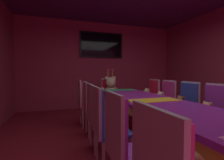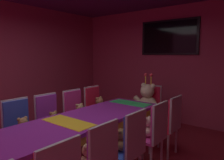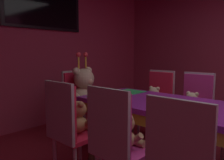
{
  "view_description": "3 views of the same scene",
  "coord_description": "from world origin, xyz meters",
  "px_view_note": "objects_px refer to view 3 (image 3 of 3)",
  "views": [
    {
      "loc": [
        -1.3,
        -2.04,
        1.14
      ],
      "look_at": [
        -0.21,
        1.34,
        0.98
      ],
      "focal_mm": 25.72,
      "sensor_mm": 36.0,
      "label": 1
    },
    {
      "loc": [
        2.19,
        -1.8,
        1.64
      ],
      "look_at": [
        -0.1,
        1.06,
        1.21
      ],
      "focal_mm": 34.38,
      "sensor_mm": 36.0,
      "label": 2
    },
    {
      "loc": [
        -2.04,
        -0.28,
        1.24
      ],
      "look_at": [
        -0.03,
        1.56,
        0.91
      ],
      "focal_mm": 35.62,
      "sensor_mm": 36.0,
      "label": 3
    }
  ],
  "objects_px": {
    "teddy_left_4": "(126,133)",
    "throne_chair": "(77,97)",
    "teddy_right_4": "(191,105)",
    "chair_right_5": "(159,97)",
    "chair_right_4": "(196,102)",
    "teddy_right_5": "(153,99)",
    "chair_left_4": "(114,137)",
    "chair_left_5": "(67,122)",
    "wall_tv": "(44,4)",
    "teddy_left_3": "(192,157)",
    "king_teddy_bear": "(85,90)",
    "teddy_left_5": "(79,119)"
  },
  "relations": [
    {
      "from": "teddy_left_5",
      "to": "teddy_left_3",
      "type": "bearing_deg",
      "value": -89.37
    },
    {
      "from": "teddy_left_4",
      "to": "teddy_right_5",
      "type": "height_order",
      "value": "teddy_right_5"
    },
    {
      "from": "chair_right_4",
      "to": "wall_tv",
      "type": "height_order",
      "value": "wall_tv"
    },
    {
      "from": "chair_left_4",
      "to": "chair_right_4",
      "type": "bearing_deg",
      "value": 0.73
    },
    {
      "from": "teddy_left_4",
      "to": "throne_chair",
      "type": "bearing_deg",
      "value": 65.54
    },
    {
      "from": "chair_left_4",
      "to": "wall_tv",
      "type": "bearing_deg",
      "value": 70.57
    },
    {
      "from": "chair_left_4",
      "to": "king_teddy_bear",
      "type": "distance_m",
      "value": 1.52
    },
    {
      "from": "teddy_left_5",
      "to": "chair_right_4",
      "type": "bearing_deg",
      "value": -19.63
    },
    {
      "from": "teddy_left_5",
      "to": "teddy_right_4",
      "type": "height_order",
      "value": "teddy_left_5"
    },
    {
      "from": "teddy_left_3",
      "to": "teddy_right_4",
      "type": "bearing_deg",
      "value": 22.93
    },
    {
      "from": "chair_right_5",
      "to": "teddy_right_5",
      "type": "height_order",
      "value": "chair_right_5"
    },
    {
      "from": "teddy_left_4",
      "to": "king_teddy_bear",
      "type": "distance_m",
      "value": 1.45
    },
    {
      "from": "teddy_left_5",
      "to": "throne_chair",
      "type": "height_order",
      "value": "throne_chair"
    },
    {
      "from": "wall_tv",
      "to": "chair_right_4",
      "type": "bearing_deg",
      "value": -69.58
    },
    {
      "from": "teddy_left_3",
      "to": "throne_chair",
      "type": "height_order",
      "value": "throne_chair"
    },
    {
      "from": "teddy_left_4",
      "to": "wall_tv",
      "type": "xyz_separation_m",
      "value": [
        0.66,
        2.28,
        1.47
      ]
    },
    {
      "from": "throne_chair",
      "to": "chair_right_5",
      "type": "bearing_deg",
      "value": 43.83
    },
    {
      "from": "teddy_right_4",
      "to": "teddy_right_5",
      "type": "relative_size",
      "value": 0.96
    },
    {
      "from": "teddy_right_4",
      "to": "chair_right_5",
      "type": "xyz_separation_m",
      "value": [
        0.14,
        0.56,
        0.01
      ]
    },
    {
      "from": "teddy_right_5",
      "to": "king_teddy_bear",
      "type": "bearing_deg",
      "value": -45.64
    },
    {
      "from": "teddy_left_4",
      "to": "chair_left_5",
      "type": "bearing_deg",
      "value": 107.4
    },
    {
      "from": "chair_left_4",
      "to": "chair_right_4",
      "type": "height_order",
      "value": "same"
    },
    {
      "from": "teddy_left_5",
      "to": "king_teddy_bear",
      "type": "relative_size",
      "value": 0.43
    },
    {
      "from": "chair_right_4",
      "to": "wall_tv",
      "type": "distance_m",
      "value": 2.82
    },
    {
      "from": "chair_left_4",
      "to": "teddy_left_4",
      "type": "distance_m",
      "value": 0.14
    },
    {
      "from": "wall_tv",
      "to": "teddy_left_4",
      "type": "bearing_deg",
      "value": -106.15
    },
    {
      "from": "teddy_left_3",
      "to": "teddy_right_4",
      "type": "distance_m",
      "value": 1.5
    },
    {
      "from": "chair_left_5",
      "to": "wall_tv",
      "type": "relative_size",
      "value": 0.69
    },
    {
      "from": "teddy_left_3",
      "to": "chair_left_5",
      "type": "xyz_separation_m",
      "value": [
        -0.16,
        1.13,
        0.03
      ]
    },
    {
      "from": "chair_left_5",
      "to": "teddy_left_5",
      "type": "xyz_separation_m",
      "value": [
        0.15,
        0.0,
        0.0
      ]
    },
    {
      "from": "chair_left_5",
      "to": "wall_tv",
      "type": "distance_m",
      "value": 2.4
    },
    {
      "from": "chair_left_4",
      "to": "chair_right_5",
      "type": "xyz_separation_m",
      "value": [
        1.64,
        0.58,
        0.0
      ]
    },
    {
      "from": "chair_right_4",
      "to": "wall_tv",
      "type": "relative_size",
      "value": 0.69
    },
    {
      "from": "teddy_left_5",
      "to": "chair_right_5",
      "type": "bearing_deg",
      "value": 0.4
    },
    {
      "from": "chair_left_4",
      "to": "teddy_left_5",
      "type": "xyz_separation_m",
      "value": [
        0.11,
        0.57,
        0.0
      ]
    },
    {
      "from": "chair_left_5",
      "to": "teddy_left_4",
      "type": "bearing_deg",
      "value": -72.6
    },
    {
      "from": "chair_left_5",
      "to": "teddy_right_5",
      "type": "xyz_separation_m",
      "value": [
        1.53,
        0.01,
        -0.01
      ]
    },
    {
      "from": "teddy_right_4",
      "to": "throne_chair",
      "type": "relative_size",
      "value": 0.31
    },
    {
      "from": "chair_left_5",
      "to": "teddy_left_5",
      "type": "height_order",
      "value": "chair_left_5"
    },
    {
      "from": "chair_right_4",
      "to": "chair_left_4",
      "type": "bearing_deg",
      "value": 0.73
    },
    {
      "from": "teddy_right_5",
      "to": "chair_left_4",
      "type": "bearing_deg",
      "value": 21.13
    },
    {
      "from": "throne_chair",
      "to": "teddy_right_5",
      "type": "bearing_deg",
      "value": 38.44
    },
    {
      "from": "teddy_left_3",
      "to": "chair_left_5",
      "type": "distance_m",
      "value": 1.14
    },
    {
      "from": "chair_left_5",
      "to": "king_teddy_bear",
      "type": "xyz_separation_m",
      "value": [
        0.84,
        0.72,
        0.12
      ]
    },
    {
      "from": "teddy_right_5",
      "to": "throne_chair",
      "type": "distance_m",
      "value": 1.12
    },
    {
      "from": "chair_right_4",
      "to": "teddy_right_5",
      "type": "xyz_separation_m",
      "value": [
        -0.15,
        0.56,
        -0.01
      ]
    },
    {
      "from": "chair_right_5",
      "to": "teddy_right_5",
      "type": "bearing_deg",
      "value": -0.0
    },
    {
      "from": "teddy_right_4",
      "to": "teddy_left_3",
      "type": "bearing_deg",
      "value": 22.93
    },
    {
      "from": "chair_left_4",
      "to": "teddy_right_4",
      "type": "xyz_separation_m",
      "value": [
        1.5,
        0.02,
        -0.01
      ]
    },
    {
      "from": "teddy_right_4",
      "to": "chair_left_4",
      "type": "bearing_deg",
      "value": 0.8
    }
  ]
}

